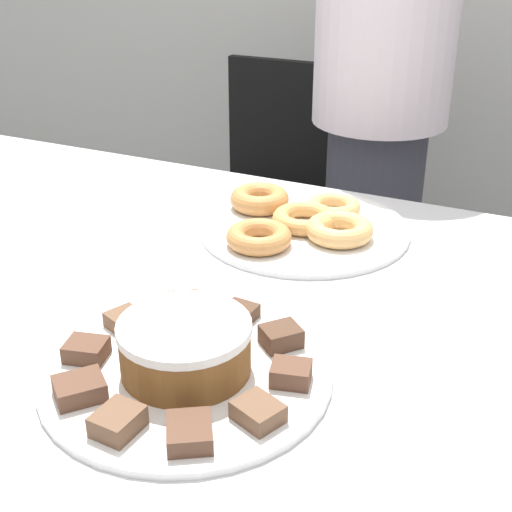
{
  "coord_description": "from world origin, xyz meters",
  "views": [
    {
      "loc": [
        0.39,
        -0.84,
        1.32
      ],
      "look_at": [
        -0.02,
        0.04,
        0.84
      ],
      "focal_mm": 50.0,
      "sensor_mm": 36.0,
      "label": 1
    }
  ],
  "objects": [
    {
      "name": "lamington_2",
      "position": [
        -0.09,
        -0.31,
        0.8
      ],
      "size": [
        0.08,
        0.08,
        0.02
      ],
      "rotation": [
        0.0,
        0.0,
        4.01
      ],
      "color": "brown",
      "rests_on": "plate_cake"
    },
    {
      "name": "lamington_1",
      "position": [
        -0.14,
        -0.23,
        0.8
      ],
      "size": [
        0.06,
        0.06,
        0.02
      ],
      "rotation": [
        0.0,
        0.0,
        3.38
      ],
      "color": "brown",
      "rests_on": "plate_cake"
    },
    {
      "name": "lamington_6",
      "position": [
        0.12,
        -0.17,
        0.8
      ],
      "size": [
        0.06,
        0.05,
        0.03
      ],
      "rotation": [
        0.0,
        0.0,
        6.52
      ],
      "color": "brown",
      "rests_on": "plate_cake"
    },
    {
      "name": "donut_1",
      "position": [
        -0.08,
        0.17,
        0.81
      ],
      "size": [
        0.11,
        0.11,
        0.03
      ],
      "color": "#C68447",
      "rests_on": "plate_donuts"
    },
    {
      "name": "donut_3",
      "position": [
        -0.01,
        0.36,
        0.8
      ],
      "size": [
        0.1,
        0.1,
        0.03
      ],
      "color": "#E5AD66",
      "rests_on": "plate_donuts"
    },
    {
      "name": "lamington_4",
      "position": [
        0.06,
        -0.32,
        0.8
      ],
      "size": [
        0.07,
        0.08,
        0.02
      ],
      "rotation": [
        0.0,
        0.0,
        5.27
      ],
      "color": "brown",
      "rests_on": "plate_cake"
    },
    {
      "name": "donut_0",
      "position": [
        -0.04,
        0.28,
        0.8
      ],
      "size": [
        0.12,
        0.12,
        0.03
      ],
      "color": "tan",
      "rests_on": "plate_donuts"
    },
    {
      "name": "lamington_9",
      "position": [
        -0.08,
        -0.09,
        0.8
      ],
      "size": [
        0.07,
        0.07,
        0.03
      ],
      "rotation": [
        0.0,
        0.0,
        8.41
      ],
      "color": "brown",
      "rests_on": "plate_cake"
    },
    {
      "name": "donut_2",
      "position": [
        0.04,
        0.26,
        0.81
      ],
      "size": [
        0.12,
        0.12,
        0.03
      ],
      "color": "#E5AD66",
      "rests_on": "plate_donuts"
    },
    {
      "name": "plate_cake",
      "position": [
        -0.01,
        -0.2,
        0.78
      ],
      "size": [
        0.37,
        0.37,
        0.01
      ],
      "color": "white",
      "rests_on": "table"
    },
    {
      "name": "frosted_cake",
      "position": [
        -0.01,
        -0.2,
        0.82
      ],
      "size": [
        0.17,
        0.17,
        0.07
      ],
      "color": "brown",
      "rests_on": "plate_cake"
    },
    {
      "name": "plate_donuts",
      "position": [
        -0.04,
        0.28,
        0.78
      ],
      "size": [
        0.39,
        0.39,
        0.01
      ],
      "color": "white",
      "rests_on": "table"
    },
    {
      "name": "office_chair_left",
      "position": [
        -0.42,
        0.99,
        0.43
      ],
      "size": [
        0.45,
        0.45,
        0.91
      ],
      "rotation": [
        0.0,
        0.0,
        0.02
      ],
      "color": "black",
      "rests_on": "ground_plane"
    },
    {
      "name": "lamington_0",
      "position": [
        -0.13,
        -0.15,
        0.8
      ],
      "size": [
        0.07,
        0.06,
        0.02
      ],
      "rotation": [
        0.0,
        0.0,
        2.75
      ],
      "color": "brown",
      "rests_on": "plate_cake"
    },
    {
      "name": "person_standing",
      "position": [
        -0.06,
        0.84,
        0.9
      ],
      "size": [
        0.33,
        0.33,
        1.7
      ],
      "color": "#383842",
      "rests_on": "ground_plane"
    },
    {
      "name": "table",
      "position": [
        0.0,
        0.0,
        0.7
      ],
      "size": [
        1.98,
        1.02,
        0.78
      ],
      "color": "silver",
      "rests_on": "ground_plane"
    },
    {
      "name": "lamington_8",
      "position": [
        0.0,
        -0.07,
        0.8
      ],
      "size": [
        0.05,
        0.06,
        0.02
      ],
      "rotation": [
        0.0,
        0.0,
        7.78
      ],
      "color": "#513828",
      "rests_on": "plate_cake"
    },
    {
      "name": "donut_4",
      "position": [
        -0.15,
        0.32,
        0.81
      ],
      "size": [
        0.11,
        0.11,
        0.04
      ],
      "color": "#C68447",
      "rests_on": "plate_donuts"
    },
    {
      "name": "lamington_7",
      "position": [
        0.08,
        -0.1,
        0.8
      ],
      "size": [
        0.06,
        0.07,
        0.03
      ],
      "rotation": [
        0.0,
        0.0,
        7.15
      ],
      "color": "#513828",
      "rests_on": "plate_cake"
    },
    {
      "name": "lamington_5",
      "position": [
        0.12,
        -0.25,
        0.8
      ],
      "size": [
        0.07,
        0.06,
        0.02
      ],
      "rotation": [
        0.0,
        0.0,
        5.9
      ],
      "color": "brown",
      "rests_on": "plate_cake"
    },
    {
      "name": "lamington_3",
      "position": [
        -0.02,
        -0.34,
        0.8
      ],
      "size": [
        0.05,
        0.06,
        0.03
      ],
      "rotation": [
        0.0,
        0.0,
        4.64
      ],
      "color": "brown",
      "rests_on": "plate_cake"
    }
  ]
}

